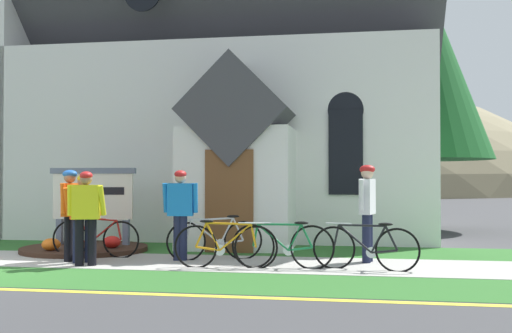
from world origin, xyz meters
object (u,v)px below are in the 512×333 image
Objects in this scene: cyclist_in_red_jersey at (367,205)px; cyclist_in_yellow_jersey at (83,212)px; bicycle_white at (366,247)px; bicycle_yellow at (283,245)px; church_sign at (93,196)px; roadside_conifer at (416,58)px; cyclist_in_blue_jersey at (86,211)px; bicycle_silver at (225,245)px; bicycle_black at (215,239)px; bicycle_red at (95,238)px; cyclist_in_green_jersey at (180,208)px; cyclist_in_orange_jersey at (70,208)px.

cyclist_in_red_jersey reaches higher than cyclist_in_yellow_jersey.
cyclist_in_red_jersey is (0.04, 0.94, 0.66)m from bicycle_white.
church_sign is at bearing 154.71° from bicycle_yellow.
church_sign is at bearing -139.38° from roadside_conifer.
bicycle_white is 1.07× the size of cyclist_in_blue_jersey.
bicycle_silver is at bearing 3.88° from cyclist_in_blue_jersey.
bicycle_yellow is at bearing -0.27° from cyclist_in_yellow_jersey.
church_sign is 4.12m from bicycle_silver.
bicycle_black is 2.35m from bicycle_red.
roadside_conifer reaches higher than bicycle_silver.
bicycle_black is 0.21× the size of roadside_conifer.
cyclist_in_green_jersey reaches higher than cyclist_in_blue_jersey.
bicycle_white is at bearing -1.99° from cyclist_in_orange_jersey.
cyclist_in_yellow_jersey is 0.97× the size of cyclist_in_blue_jersey.
cyclist_in_blue_jersey reaches higher than bicycle_black.
bicycle_silver is (0.41, -1.00, 0.00)m from bicycle_black.
bicycle_black is 1.01× the size of cyclist_in_green_jersey.
bicycle_silver is 3.06m from cyclist_in_orange_jersey.
bicycle_red is at bearing 174.20° from cyclist_in_green_jersey.
bicycle_yellow is 1.37m from bicycle_white.
bicycle_black is 0.96× the size of cyclist_in_red_jersey.
cyclist_in_orange_jersey is at bearing -165.62° from bicycle_black.
cyclist_in_yellow_jersey is at bearing -169.66° from cyclist_in_red_jersey.
cyclist_in_orange_jersey reaches higher than bicycle_silver.
bicycle_red is at bearing 98.61° from cyclist_in_yellow_jersey.
cyclist_in_green_jersey is (-1.02, 0.77, 0.59)m from bicycle_silver.
cyclist_in_yellow_jersey is at bearing -128.29° from roadside_conifer.
church_sign is at bearing 110.11° from cyclist_in_yellow_jersey.
bicycle_silver is at bearing -3.94° from cyclist_in_yellow_jersey.
roadside_conifer is (6.88, 8.12, 4.09)m from cyclist_in_orange_jersey.
church_sign reaches higher than bicycle_yellow.
roadside_conifer reaches higher than bicycle_black.
bicycle_silver is 2.70m from cyclist_in_yellow_jersey.
bicycle_white is at bearing -0.29° from cyclist_in_yellow_jersey.
bicycle_white is 2.33m from bicycle_silver.
cyclist_in_blue_jersey is at bearing -73.37° from bicycle_red.
bicycle_white is 1.11× the size of cyclist_in_yellow_jersey.
cyclist_in_red_jersey is at bearing 1.99° from bicycle_black.
cyclist_in_yellow_jersey reaches higher than bicycle_red.
bicycle_red is 0.99× the size of cyclist_in_red_jersey.
roadside_conifer is (6.65, 7.52, 4.69)m from bicycle_red.
bicycle_silver is at bearing -155.18° from cyclist_in_red_jersey.
cyclist_in_yellow_jersey is at bearing 121.96° from cyclist_in_blue_jersey.
church_sign is 1.06× the size of bicycle_white.
cyclist_in_yellow_jersey reaches higher than bicycle_yellow.
bicycle_silver is (-2.33, -0.16, 0.01)m from bicycle_white.
bicycle_yellow is 1.08× the size of cyclist_in_blue_jersey.
bicycle_silver is (3.39, -2.22, -0.75)m from church_sign.
cyclist_in_yellow_jersey is (-3.60, 0.02, 0.53)m from bicycle_yellow.
cyclist_in_orange_jersey is (-5.35, -0.76, -0.07)m from cyclist_in_red_jersey.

